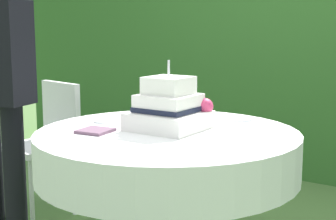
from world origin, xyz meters
TOP-DOWN VIEW (x-y plane):
  - foliage_hedge at (0.00, 2.32)m, footprint 6.17×0.67m
  - cake_table at (0.00, 0.00)m, footprint 1.28×1.28m
  - wedding_cake at (-0.02, 0.05)m, footprint 0.34×0.34m
  - serving_plate_near at (0.16, 0.47)m, footprint 0.15×0.15m
  - serving_plate_far at (-0.41, 0.01)m, footprint 0.10×0.10m
  - napkin_stack at (-0.27, -0.21)m, footprint 0.16×0.16m
  - garden_chair at (-1.18, 0.35)m, footprint 0.47×0.47m

SIDE VIEW (x-z plane):
  - garden_chair at x=-1.18m, z-range 0.10..0.99m
  - cake_table at x=0.00m, z-range 0.26..1.03m
  - serving_plate_near at x=0.16m, z-range 0.76..0.78m
  - serving_plate_far at x=-0.41m, z-range 0.76..0.78m
  - napkin_stack at x=-0.27m, z-range 0.76..0.78m
  - wedding_cake at x=-0.02m, z-range 0.69..1.04m
  - foliage_hedge at x=0.00m, z-range 0.00..2.21m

